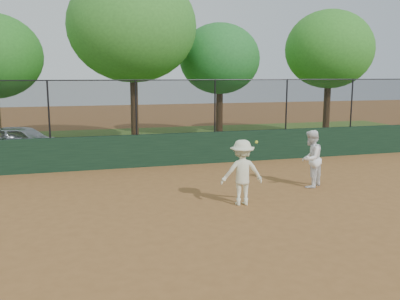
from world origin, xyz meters
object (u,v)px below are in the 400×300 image
object	(u,v)px
player_second	(311,159)
tree_4	(329,50)
tree_2	(132,26)
tree_3	(220,59)
parked_car	(22,141)
player_main	(242,172)

from	to	relation	value
player_second	tree_4	xyz separation A→B (m)	(6.35, 9.37, 3.79)
tree_2	tree_3	bearing A→B (deg)	19.47
parked_car	player_main	world-z (taller)	player_main
player_second	tree_3	bearing A→B (deg)	-132.34
player_main	parked_car	bearing A→B (deg)	125.12
player_second	tree_2	distance (m)	11.32
parked_car	player_second	bearing A→B (deg)	-114.13
player_main	tree_3	size ratio (longest dim) A/B	0.28
player_second	tree_4	world-z (taller)	tree_4
tree_3	parked_car	bearing A→B (deg)	-159.90
tree_4	tree_3	bearing A→B (deg)	161.17
tree_3	tree_2	bearing A→B (deg)	-160.53
player_main	tree_2	distance (m)	11.72
parked_car	tree_3	size ratio (longest dim) A/B	0.65
player_main	tree_2	size ratio (longest dim) A/B	0.21
player_main	tree_2	bearing A→B (deg)	96.87
player_main	tree_4	size ratio (longest dim) A/B	0.26
player_main	tree_3	world-z (taller)	tree_3
tree_3	tree_4	bearing A→B (deg)	-18.83
parked_car	tree_2	world-z (taller)	tree_2
tree_2	parked_car	bearing A→B (deg)	-159.28
tree_2	tree_4	bearing A→B (deg)	-0.80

